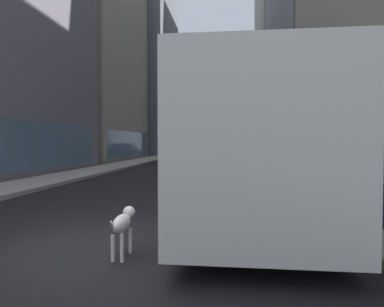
{
  "coord_description": "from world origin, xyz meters",
  "views": [
    {
      "loc": [
        2.39,
        -5.39,
        1.77
      ],
      "look_at": [
        1.12,
        5.71,
        1.4
      ],
      "focal_mm": 31.72,
      "sensor_mm": 36.0,
      "label": 1
    }
  ],
  "objects_px": {
    "transit_bus": "(245,142)",
    "car_white_van": "(237,156)",
    "car_grey_wagon": "(174,153)",
    "dalmatian_dog": "(123,223)",
    "pedestrian_in_coat": "(380,182)",
    "pedestrian_with_handbag": "(322,164)",
    "car_silver_sedan": "(189,150)",
    "box_truck": "(235,143)",
    "car_blue_hatchback": "(207,149)",
    "car_yellow_taxi": "(222,150)"
  },
  "relations": [
    {
      "from": "car_white_van",
      "to": "car_grey_wagon",
      "type": "height_order",
      "value": "same"
    },
    {
      "from": "car_silver_sedan",
      "to": "car_white_van",
      "type": "xyz_separation_m",
      "value": [
        5.6,
        -18.58,
        -0.0
      ]
    },
    {
      "from": "car_grey_wagon",
      "to": "box_truck",
      "type": "distance_m",
      "value": 5.68
    },
    {
      "from": "transit_bus",
      "to": "car_yellow_taxi",
      "type": "height_order",
      "value": "transit_bus"
    },
    {
      "from": "car_grey_wagon",
      "to": "pedestrian_in_coat",
      "type": "xyz_separation_m",
      "value": [
        8.02,
        -23.78,
        0.19
      ]
    },
    {
      "from": "car_silver_sedan",
      "to": "car_grey_wagon",
      "type": "xyz_separation_m",
      "value": [
        -0.0,
        -11.78,
        0.0
      ]
    },
    {
      "from": "car_yellow_taxi",
      "to": "dalmatian_dog",
      "type": "distance_m",
      "value": 39.08
    },
    {
      "from": "car_white_van",
      "to": "box_truck",
      "type": "bearing_deg",
      "value": 90.0
    },
    {
      "from": "box_truck",
      "to": "dalmatian_dog",
      "type": "relative_size",
      "value": 7.79
    },
    {
      "from": "car_white_van",
      "to": "pedestrian_with_handbag",
      "type": "bearing_deg",
      "value": -76.05
    },
    {
      "from": "transit_bus",
      "to": "car_silver_sedan",
      "type": "height_order",
      "value": "transit_bus"
    },
    {
      "from": "pedestrian_with_handbag",
      "to": "car_blue_hatchback",
      "type": "bearing_deg",
      "value": 100.13
    },
    {
      "from": "pedestrian_with_handbag",
      "to": "car_silver_sedan",
      "type": "bearing_deg",
      "value": 105.72
    },
    {
      "from": "car_grey_wagon",
      "to": "pedestrian_with_handbag",
      "type": "bearing_deg",
      "value": -65.09
    },
    {
      "from": "box_truck",
      "to": "pedestrian_in_coat",
      "type": "distance_m",
      "value": 23.5
    },
    {
      "from": "car_silver_sedan",
      "to": "car_blue_hatchback",
      "type": "distance_m",
      "value": 8.4
    },
    {
      "from": "box_truck",
      "to": "transit_bus",
      "type": "bearing_deg",
      "value": -90.0
    },
    {
      "from": "transit_bus",
      "to": "box_truck",
      "type": "xyz_separation_m",
      "value": [
        0.0,
        20.44,
        -0.11
      ]
    },
    {
      "from": "transit_bus",
      "to": "pedestrian_with_handbag",
      "type": "relative_size",
      "value": 6.82
    },
    {
      "from": "car_yellow_taxi",
      "to": "pedestrian_with_handbag",
      "type": "bearing_deg",
      "value": -82.07
    },
    {
      "from": "car_yellow_taxi",
      "to": "car_white_van",
      "type": "distance_m",
      "value": 20.43
    },
    {
      "from": "transit_bus",
      "to": "car_white_van",
      "type": "relative_size",
      "value": 2.79
    },
    {
      "from": "car_silver_sedan",
      "to": "box_truck",
      "type": "bearing_deg",
      "value": -65.32
    },
    {
      "from": "car_yellow_taxi",
      "to": "car_white_van",
      "type": "bearing_deg",
      "value": -85.51
    },
    {
      "from": "car_silver_sedan",
      "to": "car_blue_hatchback",
      "type": "relative_size",
      "value": 1.07
    },
    {
      "from": "transit_bus",
      "to": "pedestrian_with_handbag",
      "type": "height_order",
      "value": "transit_bus"
    },
    {
      "from": "transit_bus",
      "to": "car_yellow_taxi",
      "type": "distance_m",
      "value": 34.47
    },
    {
      "from": "box_truck",
      "to": "pedestrian_in_coat",
      "type": "xyz_separation_m",
      "value": [
        2.42,
        -23.37,
        -0.66
      ]
    },
    {
      "from": "car_white_van",
      "to": "dalmatian_dog",
      "type": "xyz_separation_m",
      "value": [
        -2.07,
        -18.71,
        -0.31
      ]
    },
    {
      "from": "box_truck",
      "to": "car_blue_hatchback",
      "type": "bearing_deg",
      "value": 101.08
    },
    {
      "from": "car_white_van",
      "to": "pedestrian_with_handbag",
      "type": "distance_m",
      "value": 11.65
    },
    {
      "from": "car_silver_sedan",
      "to": "car_blue_hatchback",
      "type": "height_order",
      "value": "same"
    },
    {
      "from": "car_yellow_taxi",
      "to": "car_silver_sedan",
      "type": "relative_size",
      "value": 0.86
    },
    {
      "from": "transit_bus",
      "to": "car_blue_hatchback",
      "type": "height_order",
      "value": "transit_bus"
    },
    {
      "from": "transit_bus",
      "to": "car_grey_wagon",
      "type": "relative_size",
      "value": 2.58
    },
    {
      "from": "car_blue_hatchback",
      "to": "pedestrian_in_coat",
      "type": "relative_size",
      "value": 2.51
    },
    {
      "from": "pedestrian_with_handbag",
      "to": "pedestrian_in_coat",
      "type": "bearing_deg",
      "value": -93.93
    },
    {
      "from": "transit_bus",
      "to": "box_truck",
      "type": "relative_size",
      "value": 1.54
    },
    {
      "from": "car_grey_wagon",
      "to": "transit_bus",
      "type": "bearing_deg",
      "value": -74.97
    },
    {
      "from": "transit_bus",
      "to": "car_grey_wagon",
      "type": "bearing_deg",
      "value": 105.03
    },
    {
      "from": "car_grey_wagon",
      "to": "dalmatian_dog",
      "type": "xyz_separation_m",
      "value": [
        3.53,
        -25.51,
        -0.31
      ]
    },
    {
      "from": "car_white_van",
      "to": "dalmatian_dog",
      "type": "bearing_deg",
      "value": -96.31
    },
    {
      "from": "transit_bus",
      "to": "car_blue_hatchback",
      "type": "relative_size",
      "value": 2.71
    },
    {
      "from": "car_silver_sedan",
      "to": "car_white_van",
      "type": "relative_size",
      "value": 1.1
    },
    {
      "from": "box_truck",
      "to": "car_grey_wagon",
      "type": "bearing_deg",
      "value": 175.78
    },
    {
      "from": "transit_bus",
      "to": "pedestrian_in_coat",
      "type": "relative_size",
      "value": 6.82
    },
    {
      "from": "pedestrian_in_coat",
      "to": "car_white_van",
      "type": "bearing_deg",
      "value": 98.11
    },
    {
      "from": "car_grey_wagon",
      "to": "pedestrian_with_handbag",
      "type": "height_order",
      "value": "pedestrian_with_handbag"
    },
    {
      "from": "dalmatian_dog",
      "to": "pedestrian_in_coat",
      "type": "relative_size",
      "value": 0.57
    },
    {
      "from": "transit_bus",
      "to": "car_silver_sedan",
      "type": "xyz_separation_m",
      "value": [
        -5.6,
        32.63,
        -0.95
      ]
    }
  ]
}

